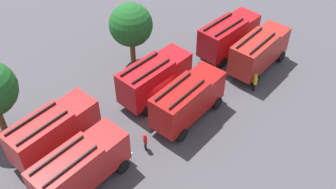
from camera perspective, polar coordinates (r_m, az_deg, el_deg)
name	(u,v)px	position (r m, az deg, el deg)	size (l,w,h in m)	color
ground_plane	(168,106)	(34.17, 0.00, -1.75)	(56.92, 56.92, 0.00)	#423F44
fire_truck_0	(81,166)	(27.71, -12.66, -10.20)	(7.43, 3.43, 3.88)	#AA1F1E
fire_truck_1	(188,99)	(31.73, 2.93, -0.66)	(7.46, 3.51, 3.88)	#A31210
fire_truck_2	(259,50)	(37.99, 13.21, 6.31)	(7.44, 3.46, 3.88)	maroon
fire_truck_3	(53,131)	(30.44, -16.40, -5.07)	(7.46, 3.51, 3.88)	#AC1F1F
fire_truck_4	(155,77)	(33.83, -1.96, 2.55)	(7.38, 3.26, 3.88)	#A71217
fire_truck_5	(229,35)	(39.65, 8.87, 8.62)	(7.33, 3.10, 3.88)	#A61116
firefighter_0	(246,17)	(45.24, 11.39, 11.05)	(0.48, 0.43, 1.76)	black
firefighter_1	(145,141)	(30.24, -3.35, -6.82)	(0.42, 0.48, 1.61)	black
firefighter_3	(88,148)	(30.37, -11.64, -7.65)	(0.31, 0.46, 1.60)	black
firefighter_4	(255,82)	(35.93, 12.60, 1.82)	(0.41, 0.48, 1.82)	black
tree_1	(131,25)	(36.84, -5.45, 10.08)	(4.11, 4.11, 6.36)	brown
traffic_cone_0	(216,81)	(36.55, 6.99, 1.94)	(0.42, 0.42, 0.59)	#F2600C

